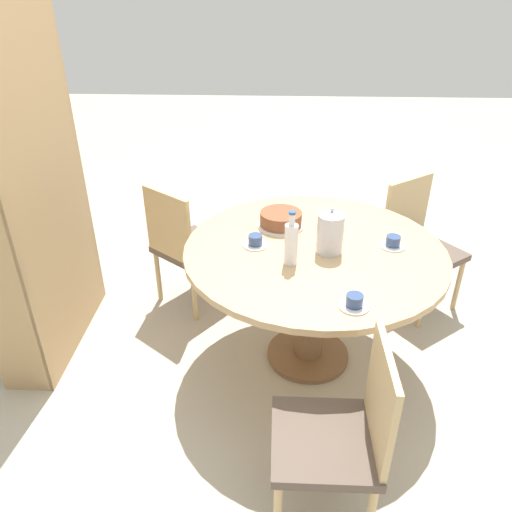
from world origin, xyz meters
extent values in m
plane|color=#B2A893|center=(0.00, 0.00, 0.00)|extent=(14.00, 14.00, 0.00)
cylinder|color=brown|center=(0.00, 0.00, 0.01)|extent=(0.49, 0.49, 0.03)
cylinder|color=brown|center=(0.00, 0.00, 0.37)|extent=(0.16, 0.16, 0.69)
cylinder|color=tan|center=(0.00, 0.00, 0.73)|extent=(1.40, 1.40, 0.04)
cylinder|color=tan|center=(0.32, -0.74, 0.19)|extent=(0.03, 0.03, 0.39)
cylinder|color=tan|center=(0.54, -1.03, 0.19)|extent=(0.03, 0.03, 0.39)
cylinder|color=tan|center=(0.61, -0.52, 0.19)|extent=(0.03, 0.03, 0.39)
cylinder|color=tan|center=(0.83, -0.81, 0.19)|extent=(0.03, 0.03, 0.39)
cube|color=brown|center=(0.57, -0.78, 0.41)|extent=(0.59, 0.59, 0.04)
cube|color=tan|center=(0.73, -0.66, 0.65)|extent=(0.26, 0.34, 0.44)
cylinder|color=tan|center=(0.62, 0.51, 0.19)|extent=(0.03, 0.03, 0.39)
cylinder|color=tan|center=(0.84, 0.80, 0.19)|extent=(0.03, 0.03, 0.39)
cylinder|color=tan|center=(0.34, 0.73, 0.19)|extent=(0.03, 0.03, 0.39)
cylinder|color=tan|center=(0.56, 1.02, 0.19)|extent=(0.03, 0.03, 0.39)
cube|color=brown|center=(0.59, 0.76, 0.41)|extent=(0.59, 0.59, 0.04)
cube|color=tan|center=(0.43, 0.88, 0.65)|extent=(0.26, 0.33, 0.44)
cylinder|color=tan|center=(-0.79, 0.18, 0.19)|extent=(0.03, 0.03, 0.39)
cylinder|color=tan|center=(-0.79, -0.18, 0.19)|extent=(0.03, 0.03, 0.39)
cube|color=brown|center=(-0.97, 0.00, 0.41)|extent=(0.42, 0.42, 0.04)
cube|color=tan|center=(-0.97, -0.20, 0.65)|extent=(0.40, 0.03, 0.44)
cube|color=tan|center=(0.58, 1.57, 0.97)|extent=(0.04, 0.28, 1.94)
cube|color=tan|center=(0.13, 1.44, 0.97)|extent=(0.95, 0.02, 1.94)
cube|color=tan|center=(0.13, 1.57, 0.02)|extent=(0.88, 0.27, 0.04)
cube|color=tan|center=(0.13, 1.57, 0.65)|extent=(0.88, 0.27, 0.04)
cube|color=tan|center=(0.13, 1.57, 1.29)|extent=(0.88, 0.27, 0.04)
cube|color=#703384|center=(0.39, 1.55, 0.24)|extent=(0.36, 0.21, 0.41)
cube|color=teal|center=(-0.14, 1.55, 0.27)|extent=(0.36, 0.21, 0.46)
cube|color=black|center=(0.40, 1.55, 0.94)|extent=(0.32, 0.21, 0.55)
cube|color=#703384|center=(-0.15, 1.55, 0.92)|extent=(0.32, 0.21, 0.51)
cube|color=beige|center=(0.37, 1.55, 1.56)|extent=(0.40, 0.21, 0.50)
cylinder|color=silver|center=(-0.03, -0.07, 0.86)|extent=(0.14, 0.14, 0.21)
cone|color=silver|center=(-0.03, -0.07, 0.98)|extent=(0.12, 0.12, 0.02)
sphere|color=silver|center=(-0.03, -0.07, 1.00)|extent=(0.02, 0.02, 0.02)
cylinder|color=silver|center=(-0.16, 0.13, 0.86)|extent=(0.07, 0.07, 0.22)
cylinder|color=silver|center=(-0.16, 0.13, 1.00)|extent=(0.03, 0.03, 0.06)
cylinder|color=#2D5184|center=(-0.16, 0.13, 1.03)|extent=(0.03, 0.03, 0.01)
cylinder|color=silver|center=(0.25, 0.18, 0.76)|extent=(0.27, 0.27, 0.01)
cylinder|color=brown|center=(0.25, 0.18, 0.80)|extent=(0.24, 0.24, 0.08)
cylinder|color=silver|center=(0.04, -0.42, 0.76)|extent=(0.14, 0.14, 0.01)
cylinder|color=#334775|center=(0.04, -0.42, 0.79)|extent=(0.08, 0.08, 0.05)
cylinder|color=silver|center=(-0.52, -0.14, 0.76)|extent=(0.14, 0.14, 0.01)
cylinder|color=#334775|center=(-0.52, -0.14, 0.79)|extent=(0.08, 0.08, 0.05)
cylinder|color=silver|center=(0.02, 0.32, 0.76)|extent=(0.14, 0.14, 0.01)
cylinder|color=#334775|center=(0.02, 0.32, 0.79)|extent=(0.08, 0.08, 0.05)
camera|label=1|loc=(-2.32, 0.21, 2.05)|focal=35.00mm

